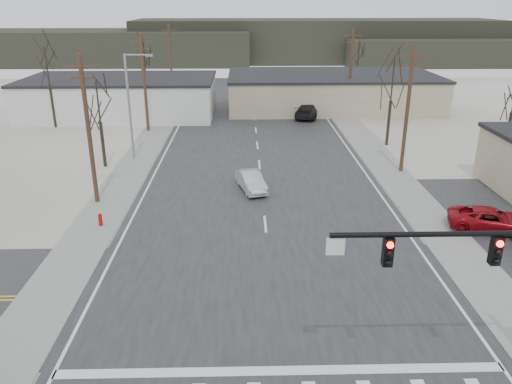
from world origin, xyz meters
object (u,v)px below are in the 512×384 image
(car_parked_red, at_px, (491,220))
(fire_hydrant, at_px, (100,220))
(car_far_a, at_px, (309,110))
(sedan_crossing, at_px, (251,181))
(car_far_b, at_px, (242,78))

(car_parked_red, bearing_deg, fire_hydrant, 102.48)
(car_far_a, bearing_deg, sedan_crossing, 92.95)
(car_far_a, relative_size, car_far_b, 1.28)
(sedan_crossing, bearing_deg, car_parked_red, -41.60)
(car_far_a, height_order, car_far_b, car_far_a)
(fire_hydrant, relative_size, car_parked_red, 0.18)
(car_far_b, height_order, car_parked_red, car_far_b)
(sedan_crossing, distance_m, car_parked_red, 16.06)
(fire_hydrant, xyz_separation_m, sedan_crossing, (9.41, 6.00, 0.27))
(sedan_crossing, height_order, car_far_b, car_far_b)
(sedan_crossing, xyz_separation_m, car_far_b, (-0.68, 51.00, 0.11))
(sedan_crossing, relative_size, car_far_b, 0.89)
(fire_hydrant, xyz_separation_m, car_parked_red, (23.78, -1.18, 0.26))
(car_far_b, bearing_deg, sedan_crossing, -65.87)
(fire_hydrant, height_order, car_far_b, car_far_b)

